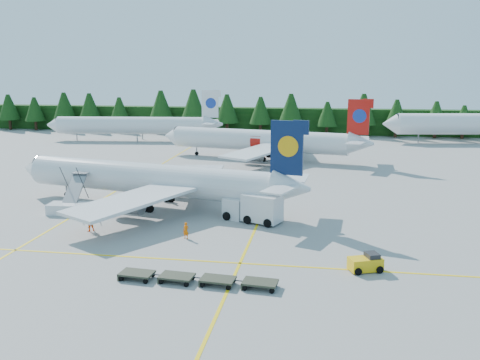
# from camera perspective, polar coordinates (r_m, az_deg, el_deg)

# --- Properties ---
(ground) EXTENTS (320.00, 320.00, 0.00)m
(ground) POSITION_cam_1_polar(r_m,az_deg,el_deg) (51.02, -5.62, -6.08)
(ground) COLOR gray
(ground) RESTS_ON ground
(taxi_stripe_a) EXTENTS (0.25, 120.00, 0.01)m
(taxi_stripe_a) POSITION_cam_1_polar(r_m,az_deg,el_deg) (73.66, -12.22, -0.63)
(taxi_stripe_a) COLOR yellow
(taxi_stripe_a) RESTS_ON ground
(taxi_stripe_b) EXTENTS (0.25, 120.00, 0.01)m
(taxi_stripe_b) POSITION_cam_1_polar(r_m,az_deg,el_deg) (68.99, 3.45, -1.23)
(taxi_stripe_b) COLOR yellow
(taxi_stripe_b) RESTS_ON ground
(taxi_stripe_cross) EXTENTS (80.00, 0.25, 0.01)m
(taxi_stripe_cross) POSITION_cam_1_polar(r_m,az_deg,el_deg) (45.57, -7.56, -8.37)
(taxi_stripe_cross) COLOR yellow
(taxi_stripe_cross) RESTS_ON ground
(treeline_hedge) EXTENTS (220.00, 4.00, 6.00)m
(treeline_hedge) POSITION_cam_1_polar(r_m,az_deg,el_deg) (130.08, 3.61, 6.36)
(treeline_hedge) COLOR black
(treeline_hedge) RESTS_ON ground
(airliner_navy) EXTENTS (35.54, 28.93, 10.46)m
(airliner_navy) POSITION_cam_1_polar(r_m,az_deg,el_deg) (62.36, -10.32, 0.12)
(airliner_navy) COLOR silver
(airliner_navy) RESTS_ON ground
(airliner_red) EXTENTS (36.36, 29.64, 10.67)m
(airliner_red) POSITION_cam_1_polar(r_m,az_deg,el_deg) (92.79, 1.62, 4.23)
(airliner_red) COLOR silver
(airliner_red) RESTS_ON ground
(airliner_far_left) EXTENTS (37.33, 7.45, 10.87)m
(airliner_far_left) POSITION_cam_1_polar(r_m,az_deg,el_deg) (118.20, -12.06, 5.75)
(airliner_far_left) COLOR silver
(airliner_far_left) RESTS_ON ground
(airstairs) EXTENTS (4.44, 6.03, 3.88)m
(airstairs) POSITION_cam_1_polar(r_m,az_deg,el_deg) (61.71, -17.72, -2.58)
(airstairs) COLOR silver
(airstairs) RESTS_ON ground
(service_truck) EXTENTS (6.56, 4.38, 2.98)m
(service_truck) POSITION_cam_1_polar(r_m,az_deg,el_deg) (55.45, 1.35, -2.95)
(service_truck) COLOR white
(service_truck) RESTS_ON ground
(baggage_tug) EXTENTS (2.86, 2.20, 1.36)m
(baggage_tug) POSITION_cam_1_polar(r_m,az_deg,el_deg) (43.66, 13.30, -8.59)
(baggage_tug) COLOR #E9B10C
(baggage_tug) RESTS_ON ground
(dolly_train) EXTENTS (12.08, 2.02, 0.15)m
(dolly_train) POSITION_cam_1_polar(r_m,az_deg,el_deg) (40.37, -4.60, -10.33)
(dolly_train) COLOR #343828
(dolly_train) RESTS_ON ground
(crew_a) EXTENTS (0.64, 0.50, 1.57)m
(crew_a) POSITION_cam_1_polar(r_m,az_deg,el_deg) (50.36, -5.79, -5.38)
(crew_a) COLOR #EC6004
(crew_a) RESTS_ON ground
(crew_b) EXTENTS (1.16, 1.14, 1.88)m
(crew_b) POSITION_cam_1_polar(r_m,az_deg,el_deg) (54.34, -15.77, -4.31)
(crew_b) COLOR #FF5B05
(crew_b) RESTS_ON ground
(crew_c) EXTENTS (0.58, 0.73, 1.56)m
(crew_c) POSITION_cam_1_polar(r_m,az_deg,el_deg) (55.91, 4.00, -3.59)
(crew_c) COLOR orange
(crew_c) RESTS_ON ground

